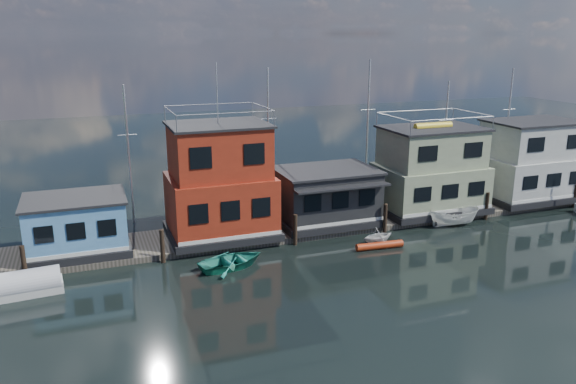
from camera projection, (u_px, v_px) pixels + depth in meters
name	position (u px, v px, depth m)	size (l,w,h in m)	color
ground	(419.00, 291.00, 31.75)	(160.00, 160.00, 0.00)	black
dock	(331.00, 223.00, 42.54)	(48.00, 5.00, 0.40)	#595147
houseboat_blue	(76.00, 225.00, 36.03)	(6.40, 4.90, 3.66)	black
houseboat_red	(220.00, 183.00, 38.66)	(7.40, 5.90, 11.86)	black
houseboat_dark	(326.00, 196.00, 41.75)	(7.40, 6.10, 4.06)	black
houseboat_green	(430.00, 171.00, 44.44)	(8.40, 5.90, 7.03)	black
houseboat_white	(530.00, 162.00, 47.76)	(8.40, 5.90, 6.66)	black
pilings	(344.00, 224.00, 39.65)	(42.28, 0.28, 2.20)	#2D2116
background_masts	(354.00, 137.00, 48.08)	(36.40, 0.16, 12.00)	silver
dinghy_white	(378.00, 236.00, 38.65)	(2.03, 2.36, 1.24)	silver
red_kayak	(380.00, 245.00, 37.94)	(0.49, 0.49, 3.34)	#AE3112
tarp_runabout	(26.00, 285.00, 31.20)	(3.93, 1.84, 1.55)	beige
dinghy_teal	(232.00, 261.00, 34.90)	(2.99, 4.19, 0.87)	teal
motorboat	(454.00, 217.00, 42.30)	(1.45, 3.86, 1.49)	white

